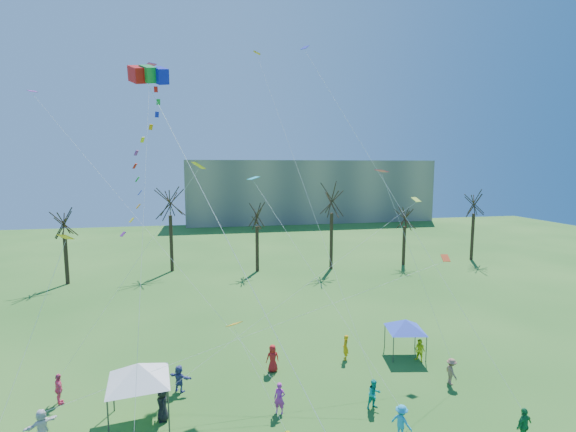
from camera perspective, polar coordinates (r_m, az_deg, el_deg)
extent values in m
cube|color=gray|center=(100.77, 3.07, 3.60)|extent=(60.00, 14.00, 15.00)
cylinder|color=black|center=(53.11, -29.00, -5.47)|extent=(0.44, 0.44, 5.72)
cylinder|color=black|center=(54.18, -16.26, -3.76)|extent=(0.44, 0.44, 7.32)
cylinder|color=black|center=(52.15, -4.40, -4.70)|extent=(0.44, 0.44, 5.91)
cylinder|color=black|center=(53.43, 6.18, -3.58)|extent=(0.44, 0.44, 7.49)
cylinder|color=black|center=(57.79, 16.16, -4.07)|extent=(0.44, 0.44, 5.39)
cylinder|color=black|center=(64.23, 24.74, -2.69)|extent=(0.44, 0.44, 6.82)
cube|color=red|center=(24.08, -20.70, 18.32)|extent=(1.04, 1.34, 1.16)
cube|color=#128E33|center=(24.00, -19.24, 18.42)|extent=(1.04, 1.34, 1.16)
cube|color=#0F19C6|center=(23.94, -17.77, 18.50)|extent=(1.04, 1.34, 1.16)
cylinder|color=white|center=(18.10, -7.95, -4.72)|extent=(0.02, 0.02, 20.71)
cylinder|color=#3F3F44|center=(23.72, -24.20, -25.20)|extent=(0.09, 0.09, 2.29)
cylinder|color=#3F3F44|center=(23.60, -16.61, -25.04)|extent=(0.09, 0.09, 2.29)
cylinder|color=#3F3F44|center=(26.17, -23.59, -21.92)|extent=(0.09, 0.09, 2.29)
cylinder|color=#3F3F44|center=(26.05, -16.88, -21.75)|extent=(0.09, 0.09, 2.29)
pyramid|color=white|center=(24.06, -20.50, -20.06)|extent=(4.33, 4.33, 0.98)
cylinder|color=#3F3F44|center=(30.23, 14.75, -17.91)|extent=(0.07, 0.07, 1.86)
cylinder|color=#3F3F44|center=(30.90, 19.07, -17.49)|extent=(0.07, 0.07, 1.86)
cylinder|color=#3F3F44|center=(32.26, 13.60, -16.22)|extent=(0.07, 0.07, 1.86)
cylinder|color=#3F3F44|center=(32.89, 17.64, -15.89)|extent=(0.07, 0.07, 1.86)
pyramid|color=blue|center=(31.03, 16.35, -14.61)|extent=(3.49, 3.49, 0.80)
imported|color=#1996CF|center=(23.29, 15.83, -26.31)|extent=(1.16, 1.28, 1.72)
imported|color=#1B7B41|center=(25.13, 30.53, -24.26)|extent=(1.14, 0.71, 1.81)
imported|color=silver|center=(25.46, -31.62, -24.06)|extent=(1.53, 1.38, 1.69)
imported|color=black|center=(24.67, -17.42, -24.14)|extent=(0.79, 1.02, 1.85)
imported|color=#AD2BA1|center=(24.29, -1.21, -24.50)|extent=(0.75, 0.66, 1.73)
imported|color=#0B9C94|center=(25.15, 12.16, -23.53)|extent=(0.92, 0.77, 1.68)
imported|color=#91644F|center=(28.77, 22.21, -19.78)|extent=(0.69, 1.11, 1.66)
imported|color=#F65280|center=(28.24, -29.80, -20.58)|extent=(0.90, 1.14, 1.81)
imported|color=#434991|center=(26.96, -15.22, -21.41)|extent=(1.56, 1.25, 1.66)
imported|color=red|center=(28.28, -2.21, -19.56)|extent=(0.96, 0.69, 1.81)
imported|color=orange|center=(30.01, 8.17, -18.02)|extent=(0.55, 0.72, 1.78)
imported|color=#E5F319|center=(30.93, 18.25, -17.72)|extent=(0.92, 0.97, 1.59)
cube|color=#EFA80C|center=(23.73, -29.09, -2.62)|extent=(0.75, 0.81, 0.36)
cylinder|color=white|center=(22.19, -33.04, -15.12)|extent=(0.01, 0.01, 10.60)
cube|color=#DF2598|center=(29.60, -19.06, 19.58)|extent=(0.92, 0.96, 0.19)
cylinder|color=white|center=(22.41, -19.89, -0.63)|extent=(0.01, 0.01, 22.79)
cube|color=orange|center=(20.90, -7.66, -14.99)|extent=(0.87, 0.88, 0.32)
cylinder|color=white|center=(20.70, -4.09, -22.01)|extent=(0.01, 0.01, 5.36)
cube|color=#1CBFD2|center=(28.01, -4.93, 5.39)|extent=(0.91, 0.84, 0.22)
cylinder|color=white|center=(24.23, 3.95, -8.61)|extent=(0.01, 0.01, 16.53)
cube|color=#242BCE|center=(34.53, 2.40, 22.82)|extent=(0.77, 0.76, 0.39)
cylinder|color=white|center=(26.60, 14.14, 3.73)|extent=(0.01, 0.01, 27.93)
cube|color=#DD451B|center=(26.56, 21.49, -5.58)|extent=(0.55, 0.60, 0.36)
cylinder|color=white|center=(23.07, -3.24, -15.73)|extent=(0.01, 0.01, 23.47)
cube|color=#AFE235|center=(31.57, 17.74, 2.24)|extent=(0.63, 0.71, 0.32)
cylinder|color=white|center=(26.13, 3.20, -9.34)|extent=(0.01, 0.01, 21.31)
cube|color=purple|center=(35.64, -32.59, 14.74)|extent=(0.84, 0.87, 0.21)
cylinder|color=white|center=(27.26, -20.43, -0.60)|extent=(0.01, 0.01, 26.69)
cube|color=orange|center=(38.10, -4.44, 22.13)|extent=(0.65, 0.55, 0.30)
cylinder|color=white|center=(28.95, 2.11, 4.73)|extent=(0.01, 0.01, 27.83)
cube|color=#F42852|center=(26.32, 13.20, 6.27)|extent=(0.98, 0.90, 0.17)
cylinder|color=white|center=(26.70, 17.80, -6.88)|extent=(0.01, 0.01, 12.51)
cube|color=yellow|center=(23.35, -12.63, 7.05)|extent=(0.83, 0.79, 0.41)
cylinder|color=white|center=(24.73, -21.81, -7.75)|extent=(0.01, 0.01, 14.47)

